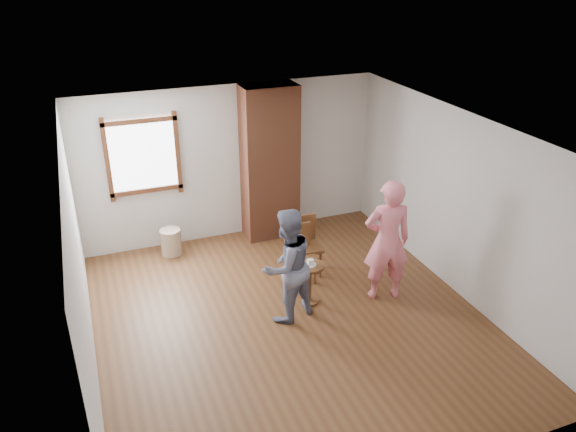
% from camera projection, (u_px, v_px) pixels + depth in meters
% --- Properties ---
extents(ground, '(5.50, 5.50, 0.00)m').
position_uv_depth(ground, '(291.00, 320.00, 7.53)').
color(ground, brown).
rests_on(ground, ground).
extents(room_shell, '(5.04, 5.52, 2.62)m').
position_uv_depth(room_shell, '(270.00, 180.00, 7.24)').
color(room_shell, silver).
rests_on(room_shell, ground).
extents(brick_chimney, '(0.90, 0.50, 2.60)m').
position_uv_depth(brick_chimney, '(270.00, 163.00, 9.27)').
color(brick_chimney, '#965335').
rests_on(brick_chimney, ground).
extents(stoneware_crock, '(0.41, 0.41, 0.43)m').
position_uv_depth(stoneware_crock, '(171.00, 242.00, 9.09)').
color(stoneware_crock, tan).
rests_on(stoneware_crock, ground).
extents(dark_pot, '(0.20, 0.20, 0.16)m').
position_uv_depth(dark_pot, '(172.00, 249.00, 9.14)').
color(dark_pot, black).
rests_on(dark_pot, ground).
extents(dining_chair_left, '(0.43, 0.43, 0.86)m').
position_uv_depth(dining_chair_left, '(300.00, 250.00, 8.30)').
color(dining_chair_left, brown).
rests_on(dining_chair_left, ground).
extents(dining_chair_right, '(0.44, 0.44, 0.90)m').
position_uv_depth(dining_chair_right, '(305.00, 242.00, 8.46)').
color(dining_chair_right, brown).
rests_on(dining_chair_right, ground).
extents(side_table, '(0.40, 0.40, 0.60)m').
position_uv_depth(side_table, '(309.00, 277.00, 7.76)').
color(side_table, brown).
rests_on(side_table, ground).
extents(cake_plate, '(0.18, 0.18, 0.01)m').
position_uv_depth(cake_plate, '(310.00, 264.00, 7.67)').
color(cake_plate, white).
rests_on(cake_plate, side_table).
extents(cake_slice, '(0.08, 0.07, 0.06)m').
position_uv_depth(cake_slice, '(310.00, 262.00, 7.66)').
color(cake_slice, white).
rests_on(cake_slice, cake_plate).
extents(man, '(0.93, 0.83, 1.59)m').
position_uv_depth(man, '(287.00, 266.00, 7.27)').
color(man, '#151A3C').
rests_on(man, ground).
extents(person_pink, '(0.74, 0.57, 1.79)m').
position_uv_depth(person_pink, '(387.00, 241.00, 7.68)').
color(person_pink, pink).
rests_on(person_pink, ground).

